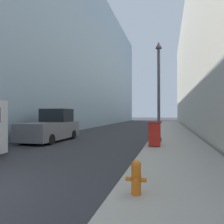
% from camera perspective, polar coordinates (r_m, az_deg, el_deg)
% --- Properties ---
extents(sidewalk_right, '(3.38, 60.00, 0.15)m').
position_cam_1_polar(sidewalk_right, '(21.28, 15.78, -5.21)').
color(sidewalk_right, '#ADA89E').
rests_on(sidewalk_right, ground).
extents(building_left_glass, '(12.00, 60.00, 20.33)m').
position_cam_1_polar(building_left_glass, '(34.18, -13.73, 13.67)').
color(building_left_glass, '#849EB2').
rests_on(building_left_glass, ground).
extents(fire_hydrant, '(0.45, 0.33, 0.73)m').
position_cam_1_polar(fire_hydrant, '(4.84, 6.33, -16.41)').
color(fire_hydrant, orange).
rests_on(fire_hydrant, sidewalk_right).
extents(trash_bin, '(0.62, 0.57, 1.27)m').
position_cam_1_polar(trash_bin, '(11.69, 11.07, -5.65)').
color(trash_bin, red).
rests_on(trash_bin, sidewalk_right).
extents(lamppost, '(0.40, 0.40, 6.13)m').
position_cam_1_polar(lamppost, '(13.75, 12.12, 6.31)').
color(lamppost, '#4C4C51').
rests_on(lamppost, sidewalk_right).
extents(pickup_truck, '(2.15, 5.02, 2.20)m').
position_cam_1_polar(pickup_truck, '(15.49, -15.53, -3.92)').
color(pickup_truck, slate).
rests_on(pickup_truck, ground).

